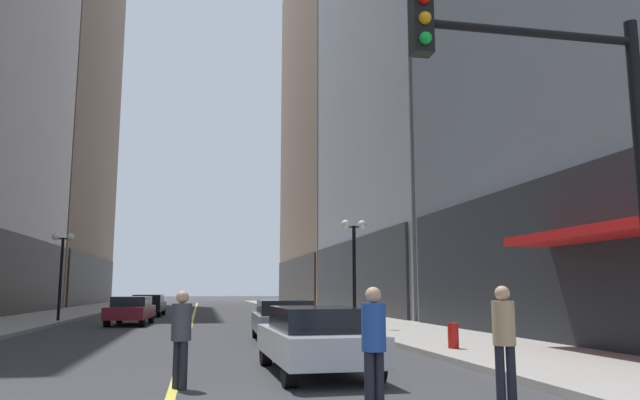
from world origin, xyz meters
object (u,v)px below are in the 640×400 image
(pedestrian_in_tan_trench, at_px, (504,334))
(car_grey, at_px, (283,319))
(pedestrian_with_orange_bag, at_px, (181,331))
(pedestrian_in_blue_hoodie, at_px, (374,339))
(fire_hydrant_right, at_px, (453,339))
(car_black, at_px, (148,304))
(street_lamp_right_mid, at_px, (354,249))
(traffic_light_near_right, at_px, (573,136))
(street_lamp_left_far, at_px, (62,257))
(car_silver, at_px, (316,337))
(car_maroon, at_px, (131,309))

(pedestrian_in_tan_trench, bearing_deg, car_grey, 99.59)
(pedestrian_in_tan_trench, height_order, pedestrian_with_orange_bag, pedestrian_in_tan_trench)
(pedestrian_in_blue_hoodie, height_order, fire_hydrant_right, pedestrian_in_blue_hoodie)
(car_black, relative_size, street_lamp_right_mid, 1.04)
(pedestrian_in_blue_hoodie, distance_m, traffic_light_near_right, 3.90)
(street_lamp_left_far, bearing_deg, car_black, 62.87)
(car_silver, height_order, pedestrian_in_blue_hoodie, pedestrian_in_blue_hoodie)
(traffic_light_near_right, relative_size, fire_hydrant_right, 7.06)
(street_lamp_left_far, bearing_deg, pedestrian_in_tan_trench, -63.81)
(street_lamp_right_mid, bearing_deg, car_silver, -108.31)
(car_grey, relative_size, fire_hydrant_right, 5.37)
(car_grey, bearing_deg, pedestrian_with_orange_bag, -108.59)
(car_grey, bearing_deg, traffic_light_near_right, -79.52)
(car_black, height_order, pedestrian_in_tan_trench, pedestrian_in_tan_trench)
(pedestrian_in_blue_hoodie, bearing_deg, car_black, 100.31)
(traffic_light_near_right, distance_m, street_lamp_right_mid, 16.08)
(car_maroon, height_order, street_lamp_right_mid, street_lamp_right_mid)
(street_lamp_right_mid, bearing_deg, car_maroon, 144.87)
(car_grey, xyz_separation_m, car_black, (-5.82, 19.10, 0.00))
(traffic_light_near_right, bearing_deg, street_lamp_right_mid, 86.26)
(car_maroon, relative_size, pedestrian_in_blue_hoodie, 2.59)
(street_lamp_left_far, bearing_deg, street_lamp_right_mid, -33.08)
(car_grey, relative_size, car_maroon, 0.97)
(pedestrian_in_blue_hoodie, relative_size, fire_hydrant_right, 2.13)
(car_grey, height_order, car_maroon, same)
(fire_hydrant_right, bearing_deg, car_grey, 129.69)
(car_maroon, relative_size, traffic_light_near_right, 0.78)
(pedestrian_in_blue_hoodie, xyz_separation_m, street_lamp_left_far, (-9.18, 23.37, 2.26))
(street_lamp_right_mid, bearing_deg, car_grey, -132.32)
(street_lamp_left_far, relative_size, street_lamp_right_mid, 1.00)
(car_grey, bearing_deg, pedestrian_in_blue_hoodie, -91.42)
(pedestrian_in_blue_hoodie, distance_m, street_lamp_left_far, 25.21)
(street_lamp_right_mid, bearing_deg, fire_hydrant_right, -86.55)
(car_black, bearing_deg, traffic_light_near_right, -75.55)
(street_lamp_right_mid, bearing_deg, traffic_light_near_right, -93.74)
(car_grey, xyz_separation_m, fire_hydrant_right, (3.84, -4.63, -0.32))
(street_lamp_left_far, bearing_deg, car_grey, -51.76)
(traffic_light_near_right, bearing_deg, pedestrian_with_orange_bag, 145.59)
(pedestrian_in_tan_trench, xyz_separation_m, fire_hydrant_right, (1.98, 6.39, -0.61))
(car_black, height_order, pedestrian_in_blue_hoodie, pedestrian_in_blue_hoodie)
(pedestrian_in_tan_trench, relative_size, traffic_light_near_right, 0.31)
(pedestrian_in_blue_hoodie, bearing_deg, pedestrian_in_tan_trench, 9.30)
(pedestrian_in_blue_hoodie, bearing_deg, fire_hydrant_right, 58.55)
(car_silver, bearing_deg, pedestrian_in_tan_trench, -57.44)
(car_maroon, xyz_separation_m, traffic_light_near_right, (8.14, -22.51, 3.02))
(car_silver, bearing_deg, fire_hydrant_right, 34.61)
(traffic_light_near_right, height_order, street_lamp_left_far, traffic_light_near_right)
(pedestrian_in_tan_trench, distance_m, pedestrian_with_orange_bag, 5.31)
(street_lamp_left_far, bearing_deg, pedestrian_in_blue_hoodie, -68.56)
(car_maroon, xyz_separation_m, car_black, (0.03, 8.97, 0.00))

